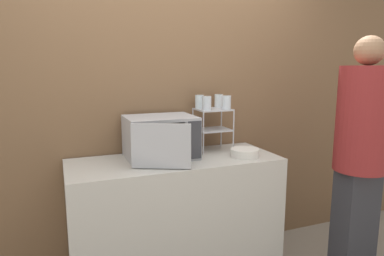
{
  "coord_description": "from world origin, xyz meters",
  "views": [
    {
      "loc": [
        -0.76,
        -1.95,
        1.57
      ],
      "look_at": [
        0.14,
        0.33,
        1.14
      ],
      "focal_mm": 32.0,
      "sensor_mm": 36.0,
      "label": 1
    }
  ],
  "objects_px": {
    "dish_rack": "(213,120)",
    "glass_back_left": "(199,102)",
    "glass_front_right": "(226,102)",
    "bowl": "(245,153)",
    "microwave": "(161,138)",
    "glass_back_right": "(219,101)",
    "glass_front_left": "(207,103)",
    "person": "(361,147)"
  },
  "relations": [
    {
      "from": "microwave",
      "to": "glass_back_left",
      "type": "relative_size",
      "value": 5.33
    },
    {
      "from": "dish_rack",
      "to": "glass_back_right",
      "type": "distance_m",
      "value": 0.18
    },
    {
      "from": "glass_front_left",
      "to": "bowl",
      "type": "xyz_separation_m",
      "value": [
        0.22,
        -0.21,
        -0.36
      ]
    },
    {
      "from": "dish_rack",
      "to": "glass_front_right",
      "type": "relative_size",
      "value": 3.13
    },
    {
      "from": "glass_front_right",
      "to": "glass_back_left",
      "type": "bearing_deg",
      "value": 141.92
    },
    {
      "from": "glass_back_right",
      "to": "glass_back_left",
      "type": "distance_m",
      "value": 0.17
    },
    {
      "from": "glass_front_right",
      "to": "glass_front_left",
      "type": "bearing_deg",
      "value": 178.84
    },
    {
      "from": "bowl",
      "to": "person",
      "type": "xyz_separation_m",
      "value": [
        0.76,
        -0.34,
        0.05
      ]
    },
    {
      "from": "glass_back_right",
      "to": "glass_back_left",
      "type": "relative_size",
      "value": 1.0
    },
    {
      "from": "microwave",
      "to": "person",
      "type": "height_order",
      "value": "person"
    },
    {
      "from": "microwave",
      "to": "dish_rack",
      "type": "height_order",
      "value": "dish_rack"
    },
    {
      "from": "glass_front_left",
      "to": "person",
      "type": "xyz_separation_m",
      "value": [
        0.98,
        -0.55,
        -0.3
      ]
    },
    {
      "from": "microwave",
      "to": "bowl",
      "type": "relative_size",
      "value": 2.71
    },
    {
      "from": "dish_rack",
      "to": "glass_back_left",
      "type": "distance_m",
      "value": 0.18
    },
    {
      "from": "microwave",
      "to": "glass_back_right",
      "type": "height_order",
      "value": "glass_back_right"
    },
    {
      "from": "glass_front_right",
      "to": "bowl",
      "type": "xyz_separation_m",
      "value": [
        0.05,
        -0.2,
        -0.36
      ]
    },
    {
      "from": "glass_back_left",
      "to": "dish_rack",
      "type": "bearing_deg",
      "value": -35.48
    },
    {
      "from": "glass_front_right",
      "to": "bowl",
      "type": "bearing_deg",
      "value": -75.43
    },
    {
      "from": "dish_rack",
      "to": "glass_front_left",
      "type": "xyz_separation_m",
      "value": [
        -0.08,
        -0.07,
        0.15
      ]
    },
    {
      "from": "glass_back_right",
      "to": "glass_front_right",
      "type": "height_order",
      "value": "same"
    },
    {
      "from": "glass_front_right",
      "to": "bowl",
      "type": "height_order",
      "value": "glass_front_right"
    },
    {
      "from": "glass_back_right",
      "to": "glass_front_right",
      "type": "relative_size",
      "value": 1.0
    },
    {
      "from": "bowl",
      "to": "glass_back_right",
      "type": "bearing_deg",
      "value": 98.84
    },
    {
      "from": "glass_back_right",
      "to": "person",
      "type": "bearing_deg",
      "value": -39.95
    },
    {
      "from": "glass_front_left",
      "to": "glass_back_left",
      "type": "xyz_separation_m",
      "value": [
        -0.0,
        0.13,
        0.0
      ]
    },
    {
      "from": "microwave",
      "to": "glass_back_right",
      "type": "relative_size",
      "value": 5.33
    },
    {
      "from": "glass_front_right",
      "to": "person",
      "type": "bearing_deg",
      "value": -33.89
    },
    {
      "from": "microwave",
      "to": "bowl",
      "type": "bearing_deg",
      "value": -17.94
    },
    {
      "from": "microwave",
      "to": "glass_front_right",
      "type": "height_order",
      "value": "glass_front_right"
    },
    {
      "from": "microwave",
      "to": "glass_front_left",
      "type": "distance_m",
      "value": 0.44
    },
    {
      "from": "microwave",
      "to": "dish_rack",
      "type": "xyz_separation_m",
      "value": [
        0.45,
        0.08,
        0.09
      ]
    },
    {
      "from": "glass_back_right",
      "to": "bowl",
      "type": "xyz_separation_m",
      "value": [
        0.05,
        -0.34,
        -0.36
      ]
    },
    {
      "from": "glass_front_left",
      "to": "person",
      "type": "relative_size",
      "value": 0.06
    },
    {
      "from": "glass_front_right",
      "to": "microwave",
      "type": "bearing_deg",
      "value": -178.57
    },
    {
      "from": "glass_back_right",
      "to": "glass_front_left",
      "type": "bearing_deg",
      "value": -141.34
    },
    {
      "from": "glass_front_right",
      "to": "dish_rack",
      "type": "bearing_deg",
      "value": 139.25
    },
    {
      "from": "glass_back_right",
      "to": "glass_front_right",
      "type": "bearing_deg",
      "value": -90.08
    },
    {
      "from": "microwave",
      "to": "glass_back_left",
      "type": "height_order",
      "value": "glass_back_left"
    },
    {
      "from": "glass_front_left",
      "to": "glass_front_right",
      "type": "relative_size",
      "value": 1.0
    },
    {
      "from": "dish_rack",
      "to": "glass_front_right",
      "type": "bearing_deg",
      "value": -40.75
    },
    {
      "from": "glass_front_right",
      "to": "glass_back_left",
      "type": "distance_m",
      "value": 0.21
    },
    {
      "from": "glass_front_right",
      "to": "glass_back_left",
      "type": "xyz_separation_m",
      "value": [
        -0.17,
        0.13,
        0.0
      ]
    }
  ]
}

